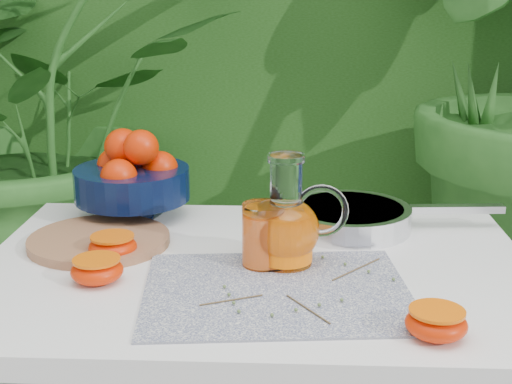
{
  "coord_description": "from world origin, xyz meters",
  "views": [
    {
      "loc": [
        0.16,
        -1.11,
        1.24
      ],
      "look_at": [
        0.1,
        0.1,
        0.88
      ],
      "focal_mm": 50.0,
      "sensor_mm": 36.0,
      "label": 1
    }
  ],
  "objects_px": {
    "fruit_bowl": "(133,176)",
    "juice_pitcher": "(287,227)",
    "white_table": "(256,305)",
    "cutting_board": "(99,240)",
    "saute_pan": "(350,216)"
  },
  "relations": [
    {
      "from": "white_table",
      "to": "fruit_bowl",
      "type": "bearing_deg",
      "value": 136.14
    },
    {
      "from": "juice_pitcher",
      "to": "saute_pan",
      "type": "xyz_separation_m",
      "value": [
        0.13,
        0.21,
        -0.05
      ]
    },
    {
      "from": "cutting_board",
      "to": "juice_pitcher",
      "type": "height_order",
      "value": "juice_pitcher"
    },
    {
      "from": "fruit_bowl",
      "to": "juice_pitcher",
      "type": "bearing_deg",
      "value": -38.92
    },
    {
      "from": "fruit_bowl",
      "to": "saute_pan",
      "type": "distance_m",
      "value": 0.47
    },
    {
      "from": "cutting_board",
      "to": "white_table",
      "type": "bearing_deg",
      "value": -15.5
    },
    {
      "from": "fruit_bowl",
      "to": "juice_pitcher",
      "type": "height_order",
      "value": "juice_pitcher"
    },
    {
      "from": "white_table",
      "to": "cutting_board",
      "type": "relative_size",
      "value": 3.67
    },
    {
      "from": "fruit_bowl",
      "to": "juice_pitcher",
      "type": "xyz_separation_m",
      "value": [
        0.33,
        -0.27,
        -0.02
      ]
    },
    {
      "from": "cutting_board",
      "to": "saute_pan",
      "type": "distance_m",
      "value": 0.51
    },
    {
      "from": "cutting_board",
      "to": "fruit_bowl",
      "type": "xyz_separation_m",
      "value": [
        0.03,
        0.18,
        0.08
      ]
    },
    {
      "from": "fruit_bowl",
      "to": "cutting_board",
      "type": "bearing_deg",
      "value": -99.66
    },
    {
      "from": "white_table",
      "to": "saute_pan",
      "type": "distance_m",
      "value": 0.3
    },
    {
      "from": "juice_pitcher",
      "to": "saute_pan",
      "type": "bearing_deg",
      "value": 57.67
    },
    {
      "from": "juice_pitcher",
      "to": "saute_pan",
      "type": "height_order",
      "value": "juice_pitcher"
    }
  ]
}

